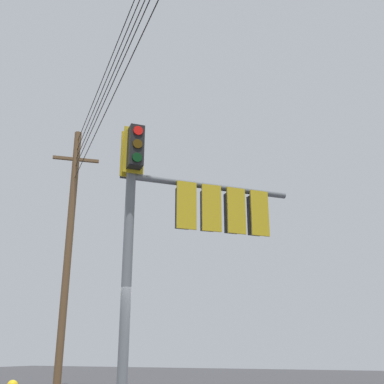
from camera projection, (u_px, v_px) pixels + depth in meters
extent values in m
cylinder|color=slate|center=(127.00, 271.00, 9.24)|extent=(0.20, 0.20, 5.64)
cylinder|color=slate|center=(212.00, 187.00, 10.49)|extent=(2.74, 2.68, 0.14)
cube|color=black|center=(129.00, 157.00, 10.32)|extent=(0.42, 0.42, 0.90)
cube|color=#B29319|center=(131.00, 155.00, 10.17)|extent=(0.34, 0.34, 1.04)
cylinder|color=red|center=(128.00, 148.00, 10.56)|extent=(0.16, 0.16, 0.20)
cylinder|color=#3C2703|center=(127.00, 160.00, 10.46)|extent=(0.16, 0.16, 0.20)
cylinder|color=black|center=(127.00, 173.00, 10.37)|extent=(0.16, 0.16, 0.20)
cube|color=black|center=(136.00, 147.00, 9.79)|extent=(0.42, 0.42, 0.90)
cube|color=#B29319|center=(134.00, 150.00, 9.94)|extent=(0.34, 0.34, 1.04)
cylinder|color=red|center=(138.00, 131.00, 9.74)|extent=(0.16, 0.16, 0.20)
cylinder|color=#3C2703|center=(138.00, 144.00, 9.64)|extent=(0.16, 0.16, 0.20)
cylinder|color=black|center=(137.00, 157.00, 9.54)|extent=(0.16, 0.16, 0.20)
cube|color=black|center=(184.00, 207.00, 10.09)|extent=(0.42, 0.42, 0.90)
cube|color=#B29319|center=(187.00, 205.00, 9.94)|extent=(0.34, 0.34, 1.04)
cylinder|color=red|center=(181.00, 196.00, 10.33)|extent=(0.16, 0.16, 0.20)
cylinder|color=#3C2703|center=(181.00, 209.00, 10.23)|extent=(0.16, 0.16, 0.20)
cylinder|color=black|center=(181.00, 223.00, 10.14)|extent=(0.16, 0.16, 0.20)
cube|color=black|center=(209.00, 210.00, 10.28)|extent=(0.42, 0.42, 0.90)
cube|color=#B29319|center=(212.00, 208.00, 10.13)|extent=(0.35, 0.32, 1.04)
cylinder|color=red|center=(206.00, 199.00, 10.52)|extent=(0.17, 0.16, 0.20)
cylinder|color=#3C2703|center=(206.00, 212.00, 10.43)|extent=(0.17, 0.16, 0.20)
cylinder|color=black|center=(206.00, 225.00, 10.33)|extent=(0.17, 0.16, 0.20)
cube|color=black|center=(233.00, 212.00, 10.47)|extent=(0.42, 0.42, 0.90)
cube|color=#B29319|center=(236.00, 210.00, 10.32)|extent=(0.34, 0.34, 1.04)
cylinder|color=red|center=(229.00, 202.00, 10.71)|extent=(0.16, 0.16, 0.20)
cylinder|color=#3C2703|center=(230.00, 214.00, 10.62)|extent=(0.16, 0.16, 0.20)
cylinder|color=black|center=(230.00, 227.00, 10.52)|extent=(0.16, 0.16, 0.20)
cube|color=black|center=(256.00, 215.00, 10.66)|extent=(0.42, 0.42, 0.90)
cube|color=#B29319|center=(260.00, 213.00, 10.51)|extent=(0.34, 0.34, 1.04)
cylinder|color=red|center=(252.00, 204.00, 10.90)|extent=(0.16, 0.16, 0.20)
cylinder|color=#3C2703|center=(253.00, 217.00, 10.81)|extent=(0.16, 0.16, 0.20)
cylinder|color=black|center=(253.00, 230.00, 10.71)|extent=(0.16, 0.16, 0.20)
cylinder|color=brown|center=(68.00, 250.00, 18.21)|extent=(0.28, 0.28, 10.05)
cube|color=brown|center=(76.00, 159.00, 19.44)|extent=(1.52, 1.25, 0.12)
cylinder|color=black|center=(149.00, 20.00, 10.09)|extent=(14.87, 14.44, 0.14)
cylinder|color=black|center=(150.00, 1.00, 10.26)|extent=(14.87, 14.44, 0.14)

